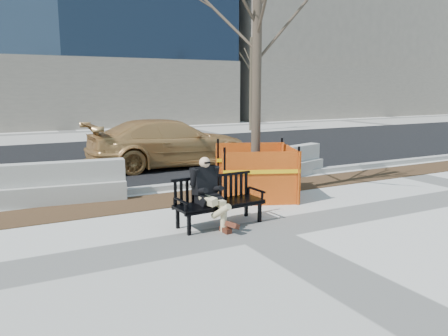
{
  "coord_description": "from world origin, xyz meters",
  "views": [
    {
      "loc": [
        -3.74,
        -6.01,
        2.33
      ],
      "look_at": [
        0.03,
        1.17,
        0.87
      ],
      "focal_mm": 35.92,
      "sensor_mm": 36.0,
      "label": 1
    }
  ],
  "objects_px": {
    "tree_fence": "(255,197)",
    "jersey_barrier_right": "(284,178)",
    "bench": "(220,225)",
    "jersey_barrier_left": "(52,203)",
    "seated_man": "(208,226)",
    "sedan": "(171,166)"
  },
  "relations": [
    {
      "from": "bench",
      "to": "jersey_barrier_left",
      "type": "bearing_deg",
      "value": 125.47
    },
    {
      "from": "bench",
      "to": "jersey_barrier_left",
      "type": "relative_size",
      "value": 0.54
    },
    {
      "from": "tree_fence",
      "to": "jersey_barrier_right",
      "type": "relative_size",
      "value": 2.12
    },
    {
      "from": "seated_man",
      "to": "sedan",
      "type": "distance_m",
      "value": 6.0
    },
    {
      "from": "seated_man",
      "to": "jersey_barrier_left",
      "type": "height_order",
      "value": "seated_man"
    },
    {
      "from": "bench",
      "to": "tree_fence",
      "type": "relative_size",
      "value": 0.27
    },
    {
      "from": "tree_fence",
      "to": "seated_man",
      "type": "bearing_deg",
      "value": -142.05
    },
    {
      "from": "seated_man",
      "to": "sedan",
      "type": "relative_size",
      "value": 0.24
    },
    {
      "from": "tree_fence",
      "to": "jersey_barrier_left",
      "type": "distance_m",
      "value": 4.23
    },
    {
      "from": "sedan",
      "to": "jersey_barrier_left",
      "type": "height_order",
      "value": "sedan"
    },
    {
      "from": "jersey_barrier_left",
      "to": "tree_fence",
      "type": "bearing_deg",
      "value": -13.02
    },
    {
      "from": "jersey_barrier_left",
      "to": "jersey_barrier_right",
      "type": "relative_size",
      "value": 1.06
    },
    {
      "from": "tree_fence",
      "to": "sedan",
      "type": "relative_size",
      "value": 1.21
    },
    {
      "from": "bench",
      "to": "jersey_barrier_left",
      "type": "distance_m",
      "value": 3.74
    },
    {
      "from": "seated_man",
      "to": "tree_fence",
      "type": "distance_m",
      "value": 2.31
    },
    {
      "from": "sedan",
      "to": "jersey_barrier_left",
      "type": "bearing_deg",
      "value": 128.17
    },
    {
      "from": "seated_man",
      "to": "sedan",
      "type": "bearing_deg",
      "value": 71.23
    },
    {
      "from": "sedan",
      "to": "bench",
      "type": "bearing_deg",
      "value": 166.92
    },
    {
      "from": "jersey_barrier_left",
      "to": "jersey_barrier_right",
      "type": "height_order",
      "value": "jersey_barrier_left"
    },
    {
      "from": "tree_fence",
      "to": "bench",
      "type": "bearing_deg",
      "value": -137.92
    },
    {
      "from": "tree_fence",
      "to": "jersey_barrier_right",
      "type": "bearing_deg",
      "value": 38.96
    },
    {
      "from": "jersey_barrier_right",
      "to": "sedan",
      "type": "bearing_deg",
      "value": 107.54
    }
  ]
}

